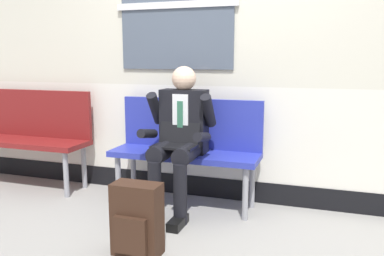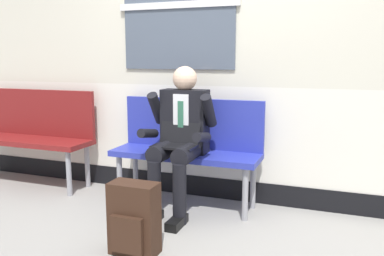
% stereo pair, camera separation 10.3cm
% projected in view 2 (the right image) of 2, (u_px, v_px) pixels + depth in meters
% --- Properties ---
extents(ground_plane, '(18.00, 18.00, 0.00)m').
position_uv_depth(ground_plane, '(201.00, 225.00, 3.21)').
color(ground_plane, gray).
extents(station_wall, '(6.78, 0.17, 2.91)m').
position_uv_depth(station_wall, '(228.00, 43.00, 3.63)').
color(station_wall, beige).
rests_on(station_wall, ground).
extents(bench_with_person, '(1.32, 0.42, 0.95)m').
position_uv_depth(bench_with_person, '(188.00, 143.00, 3.62)').
color(bench_with_person, '#28339E').
rests_on(bench_with_person, ground).
extents(bench_empty, '(1.38, 0.42, 0.98)m').
position_uv_depth(bench_empty, '(33.00, 130.00, 4.23)').
color(bench_empty, maroon).
rests_on(bench_empty, ground).
extents(person_seated, '(0.57, 0.70, 1.24)m').
position_uv_depth(person_seated, '(180.00, 135.00, 3.42)').
color(person_seated, black).
rests_on(person_seated, ground).
extents(backpack, '(0.33, 0.21, 0.50)m').
position_uv_depth(backpack, '(134.00, 220.00, 2.71)').
color(backpack, '#331E14').
rests_on(backpack, ground).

